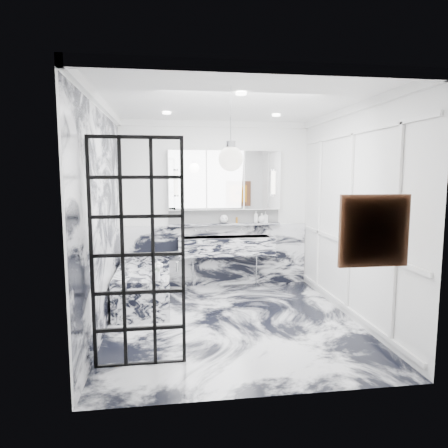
{
  "coord_description": "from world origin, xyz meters",
  "views": [
    {
      "loc": [
        -0.79,
        -4.97,
        1.92
      ],
      "look_at": [
        -0.03,
        0.5,
        1.23
      ],
      "focal_mm": 32.0,
      "sensor_mm": 36.0,
      "label": 1
    }
  ],
  "objects": [
    {
      "name": "floor",
      "position": [
        0.0,
        0.0,
        0.0
      ],
      "size": [
        3.6,
        3.6,
        0.0
      ],
      "primitive_type": "plane",
      "color": "silver",
      "rests_on": "ground"
    },
    {
      "name": "wall_front",
      "position": [
        0.0,
        -1.8,
        1.4
      ],
      "size": [
        3.6,
        0.0,
        3.6
      ],
      "primitive_type": "plane",
      "rotation": [
        -1.57,
        0.0,
        0.0
      ],
      "color": "white",
      "rests_on": "floor"
    },
    {
      "name": "subway_tile",
      "position": [
        0.15,
        1.78,
        1.21
      ],
      "size": [
        1.9,
        0.03,
        0.23
      ],
      "primitive_type": "cube",
      "color": "white",
      "rests_on": "wall_back"
    },
    {
      "name": "flower_vase",
      "position": [
        -0.96,
        0.15,
        0.61
      ],
      "size": [
        0.07,
        0.07,
        0.12
      ],
      "primitive_type": "cylinder",
      "color": "silver",
      "rests_on": "bathtub"
    },
    {
      "name": "face_pot",
      "position": [
        0.13,
        1.71,
        1.17
      ],
      "size": [
        0.14,
        0.14,
        0.14
      ],
      "primitive_type": "sphere",
      "color": "white",
      "rests_on": "ledge"
    },
    {
      "name": "soap_bottle_c",
      "position": [
        0.79,
        1.71,
        1.17
      ],
      "size": [
        0.15,
        0.15,
        0.17
      ],
      "primitive_type": "imported",
      "rotation": [
        0.0,
        0.0,
        -0.16
      ],
      "color": "silver",
      "rests_on": "ledge"
    },
    {
      "name": "wall_right",
      "position": [
        1.6,
        0.0,
        1.4
      ],
      "size": [
        0.0,
        3.6,
        3.6
      ],
      "primitive_type": "plane",
      "rotation": [
        1.57,
        0.0,
        -1.57
      ],
      "color": "white",
      "rests_on": "floor"
    },
    {
      "name": "wall_back",
      "position": [
        0.0,
        1.8,
        1.4
      ],
      "size": [
        3.6,
        0.0,
        3.6
      ],
      "primitive_type": "plane",
      "rotation": [
        1.57,
        0.0,
        0.0
      ],
      "color": "white",
      "rests_on": "floor"
    },
    {
      "name": "trough_sink",
      "position": [
        0.15,
        1.55,
        0.73
      ],
      "size": [
        1.6,
        0.45,
        0.3
      ],
      "primitive_type": "cube",
      "color": "silver",
      "rests_on": "wall_back"
    },
    {
      "name": "sconce_left",
      "position": [
        -0.67,
        1.63,
        1.78
      ],
      "size": [
        0.07,
        0.07,
        0.4
      ],
      "primitive_type": "cylinder",
      "color": "white",
      "rests_on": "mirror_cabinet"
    },
    {
      "name": "artwork",
      "position": [
        0.97,
        -1.76,
        1.43
      ],
      "size": [
        0.53,
        0.05,
        0.53
      ],
      "primitive_type": "cube",
      "color": "orange",
      "rests_on": "wall_front"
    },
    {
      "name": "soap_bottle_a",
      "position": [
        0.69,
        1.71,
        1.19
      ],
      "size": [
        0.1,
        0.1,
        0.2
      ],
      "primitive_type": "imported",
      "rotation": [
        0.0,
        0.0,
        0.38
      ],
      "color": "#8C5919",
      "rests_on": "ledge"
    },
    {
      "name": "marble_clad_back",
      "position": [
        0.0,
        1.78,
        0.53
      ],
      "size": [
        3.18,
        0.05,
        1.05
      ],
      "primitive_type": "cube",
      "color": "silver",
      "rests_on": "floor"
    },
    {
      "name": "amber_bottle",
      "position": [
        0.36,
        1.71,
        1.14
      ],
      "size": [
        0.04,
        0.04,
        0.1
      ],
      "primitive_type": "cylinder",
      "color": "#8C5919",
      "rests_on": "ledge"
    },
    {
      "name": "panel_molding",
      "position": [
        1.58,
        0.0,
        1.3
      ],
      "size": [
        0.03,
        3.4,
        2.3
      ],
      "primitive_type": "cube",
      "color": "white",
      "rests_on": "floor"
    },
    {
      "name": "bathtub",
      "position": [
        -1.18,
        0.9,
        0.28
      ],
      "size": [
        0.75,
        1.65,
        0.55
      ],
      "primitive_type": "cube",
      "color": "silver",
      "rests_on": "floor"
    },
    {
      "name": "sconce_right",
      "position": [
        0.97,
        1.63,
        1.78
      ],
      "size": [
        0.07,
        0.07,
        0.4
      ],
      "primitive_type": "cylinder",
      "color": "white",
      "rests_on": "mirror_cabinet"
    },
    {
      "name": "mirror_cabinet",
      "position": [
        0.15,
        1.73,
        1.82
      ],
      "size": [
        1.9,
        0.16,
        1.0
      ],
      "primitive_type": "cube",
      "color": "white",
      "rests_on": "wall_back"
    },
    {
      "name": "marble_clad_left",
      "position": [
        -1.59,
        0.0,
        1.34
      ],
      "size": [
        0.02,
        3.56,
        2.68
      ],
      "primitive_type": "cube",
      "color": "silver",
      "rests_on": "floor"
    },
    {
      "name": "soap_bottle_b",
      "position": [
        0.86,
        1.71,
        1.18
      ],
      "size": [
        0.1,
        0.1,
        0.19
      ],
      "primitive_type": "imported",
      "rotation": [
        0.0,
        0.0,
        -0.19
      ],
      "color": "#4C4C51",
      "rests_on": "ledge"
    },
    {
      "name": "ceiling",
      "position": [
        0.0,
        0.0,
        2.8
      ],
      "size": [
        3.6,
        3.6,
        0.0
      ],
      "primitive_type": "plane",
      "rotation": [
        3.14,
        0.0,
        0.0
      ],
      "color": "white",
      "rests_on": "wall_back"
    },
    {
      "name": "wall_left",
      "position": [
        -1.6,
        0.0,
        1.4
      ],
      "size": [
        0.0,
        3.6,
        3.6
      ],
      "primitive_type": "plane",
      "rotation": [
        1.57,
        0.0,
        1.57
      ],
      "color": "white",
      "rests_on": "floor"
    },
    {
      "name": "pendant_light",
      "position": [
        -0.19,
        -1.11,
        2.07
      ],
      "size": [
        0.24,
        0.24,
        0.24
      ],
      "primitive_type": "sphere",
      "color": "white",
      "rests_on": "ceiling"
    },
    {
      "name": "crittall_door",
      "position": [
        -1.1,
        -1.05,
        1.13
      ],
      "size": [
        0.88,
        0.05,
        2.27
      ],
      "primitive_type": null,
      "rotation": [
        0.0,
        0.0,
        0.01
      ],
      "color": "black",
      "rests_on": "floor"
    },
    {
      "name": "ledge",
      "position": [
        0.15,
        1.72,
        1.07
      ],
      "size": [
        1.9,
        0.14,
        0.04
      ],
      "primitive_type": "cube",
      "color": "silver",
      "rests_on": "wall_back"
    }
  ]
}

